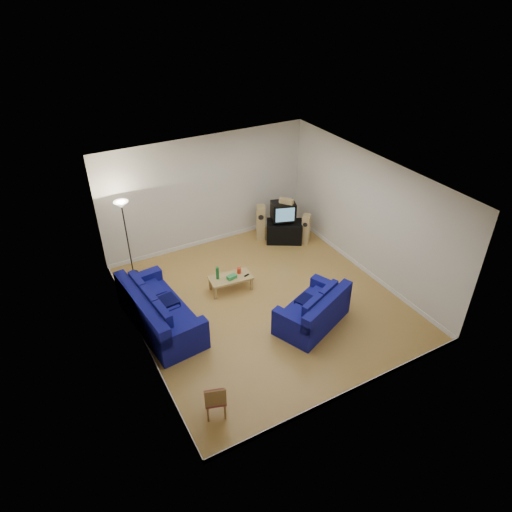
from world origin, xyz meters
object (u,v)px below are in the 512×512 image
coffee_table (231,279)px  tv_stand (284,232)px  television (283,211)px  sofa_three_seat (158,314)px  sofa_loveseat (314,312)px

coffee_table → tv_stand: 2.80m
television → sofa_three_seat: bearing=-137.7°
coffee_table → television: 2.86m
sofa_three_seat → sofa_loveseat: sofa_three_seat is taller
sofa_three_seat → sofa_loveseat: 3.50m
television → coffee_table: bearing=-130.2°
sofa_loveseat → tv_stand: (1.36, 3.47, -0.02)m
sofa_three_seat → television: television is taller
tv_stand → television: bearing=164.1°
sofa_loveseat → coffee_table: bearing=94.7°
sofa_three_seat → coffee_table: bearing=97.1°
sofa_three_seat → television: 4.86m
tv_stand → coffee_table: bearing=-119.8°
sofa_three_seat → sofa_loveseat: (3.11, -1.60, -0.03)m
coffee_table → tv_stand: tv_stand is taller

